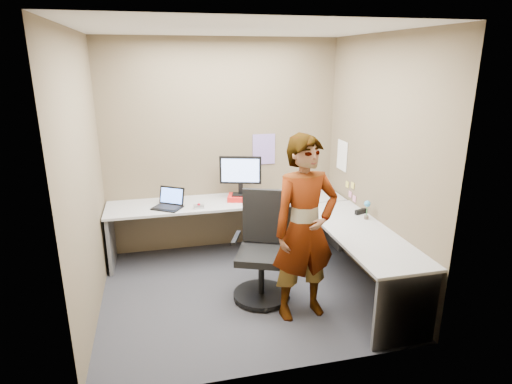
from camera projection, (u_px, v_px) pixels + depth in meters
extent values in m
plane|color=#28282D|center=(244.00, 291.00, 4.69)|extent=(3.00, 3.00, 0.00)
plane|color=brown|center=(222.00, 147.00, 5.50)|extent=(3.00, 0.00, 3.00)
plane|color=brown|center=(378.00, 164.00, 4.62)|extent=(0.00, 2.70, 2.70)
plane|color=brown|center=(84.00, 182.00, 3.96)|extent=(0.00, 2.70, 2.70)
plane|color=white|center=(241.00, 29.00, 3.89)|extent=(3.00, 3.00, 0.00)
cube|color=#A4A4A4|center=(228.00, 202.00, 5.39)|extent=(2.96, 0.65, 0.03)
cube|color=#A4A4A4|center=(360.00, 232.00, 4.44)|extent=(0.65, 1.91, 0.03)
cube|color=#59595B|center=(111.00, 239.00, 5.18)|extent=(0.04, 0.60, 0.70)
cube|color=#59595B|center=(332.00, 219.00, 5.81)|extent=(0.04, 0.60, 0.70)
cube|color=#59595B|center=(406.00, 311.00, 3.70)|extent=(0.60, 0.04, 0.70)
cube|color=red|center=(241.00, 198.00, 5.40)|extent=(0.38, 0.32, 0.07)
cube|color=black|center=(241.00, 194.00, 5.38)|extent=(0.25, 0.21, 0.02)
cube|color=black|center=(241.00, 188.00, 5.38)|extent=(0.06, 0.06, 0.13)
cube|color=black|center=(240.00, 170.00, 5.31)|extent=(0.51, 0.18, 0.35)
cube|color=#86A4E8|center=(240.00, 171.00, 5.29)|extent=(0.45, 0.14, 0.29)
cube|color=black|center=(167.00, 208.00, 5.10)|extent=(0.40, 0.38, 0.02)
cube|color=black|center=(172.00, 196.00, 5.17)|extent=(0.31, 0.23, 0.21)
cube|color=#4F80FB|center=(172.00, 196.00, 5.17)|extent=(0.27, 0.20, 0.17)
cube|color=#B7B7BC|center=(199.00, 207.00, 5.10)|extent=(0.12, 0.08, 0.04)
sphere|color=#B70C1F|center=(199.00, 204.00, 5.08)|extent=(0.04, 0.04, 0.04)
cone|color=white|center=(251.00, 202.00, 5.22)|extent=(0.10, 0.10, 0.06)
cube|color=black|center=(361.00, 212.00, 4.92)|extent=(0.16, 0.08, 0.05)
cylinder|color=brown|center=(366.00, 217.00, 4.76)|extent=(0.05, 0.05, 0.04)
cylinder|color=#338C3F|center=(367.00, 210.00, 4.73)|extent=(0.01, 0.01, 0.14)
sphere|color=#388FC5|center=(367.00, 204.00, 4.71)|extent=(0.07, 0.07, 0.07)
cube|color=#846BB7|center=(264.00, 149.00, 5.62)|extent=(0.30, 0.01, 0.40)
cube|color=white|center=(342.00, 156.00, 5.49)|extent=(0.01, 0.28, 0.38)
cube|color=#F2E059|center=(353.00, 185.00, 5.25)|extent=(0.01, 0.07, 0.07)
cube|color=pink|center=(350.00, 194.00, 5.34)|extent=(0.01, 0.07, 0.07)
cube|color=pink|center=(354.00, 199.00, 5.23)|extent=(0.01, 0.07, 0.07)
cube|color=#F2E059|center=(347.00, 184.00, 5.40)|extent=(0.01, 0.07, 0.07)
cylinder|color=black|center=(261.00, 295.00, 4.54)|extent=(0.59, 0.59, 0.04)
cylinder|color=black|center=(261.00, 275.00, 4.47)|extent=(0.06, 0.06, 0.42)
cube|color=black|center=(261.00, 255.00, 4.41)|extent=(0.64, 0.64, 0.07)
cube|color=black|center=(265.00, 216.00, 4.52)|extent=(0.45, 0.22, 0.58)
cube|color=black|center=(236.00, 238.00, 4.39)|extent=(0.16, 0.31, 0.03)
cube|color=black|center=(288.00, 241.00, 4.31)|extent=(0.16, 0.31, 0.03)
imported|color=#999399|center=(305.00, 229.00, 4.03)|extent=(0.71, 0.52, 1.81)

